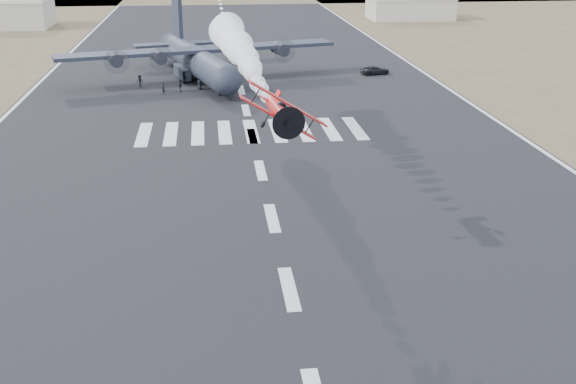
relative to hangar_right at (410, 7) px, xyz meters
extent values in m
cube|color=#AFAC9C|center=(0.00, 0.00, -0.41)|extent=(20.00, 12.00, 5.20)
cylinder|color=red|center=(-46.11, -133.34, 7.49)|extent=(1.17, 4.84, 0.86)
sphere|color=black|center=(-46.12, -133.15, 7.82)|extent=(0.67, 0.67, 0.67)
cylinder|color=black|center=(-45.96, -135.63, 7.49)|extent=(0.99, 0.64, 0.96)
cylinder|color=black|center=(-45.94, -135.97, 7.49)|extent=(2.11, 0.16, 2.11)
cube|color=red|center=(-46.08, -133.72, 7.15)|extent=(4.98, 1.27, 3.13)
cube|color=red|center=(-46.06, -134.01, 8.30)|extent=(5.15, 1.28, 3.23)
cube|color=red|center=(-46.25, -131.14, 7.97)|extent=(0.15, 0.87, 0.96)
cube|color=red|center=(-46.25, -131.14, 7.49)|extent=(1.96, 0.79, 0.08)
cylinder|color=black|center=(-46.82, -134.15, 6.34)|extent=(0.14, 0.43, 0.42)
cylinder|color=black|center=(-45.29, -134.05, 6.34)|extent=(0.14, 0.43, 0.42)
sphere|color=white|center=(-46.26, -130.94, 7.49)|extent=(0.67, 0.67, 0.67)
sphere|color=white|center=(-46.41, -128.65, 7.52)|extent=(0.88, 0.88, 0.88)
sphere|color=white|center=(-46.55, -126.35, 7.54)|extent=(1.08, 1.08, 1.08)
sphere|color=white|center=(-46.70, -124.05, 7.57)|extent=(1.29, 1.29, 1.29)
sphere|color=white|center=(-46.85, -121.75, 7.60)|extent=(1.49, 1.49, 1.49)
sphere|color=white|center=(-46.99, -119.46, 7.63)|extent=(1.69, 1.69, 1.69)
sphere|color=white|center=(-47.14, -117.16, 7.66)|extent=(1.90, 1.90, 1.90)
sphere|color=white|center=(-47.29, -114.86, 7.69)|extent=(2.10, 2.10, 2.10)
sphere|color=white|center=(-47.43, -112.56, 7.72)|extent=(2.31, 2.31, 2.31)
sphere|color=white|center=(-47.58, -110.27, 7.75)|extent=(2.51, 2.51, 2.51)
sphere|color=white|center=(-47.73, -107.97, 7.77)|extent=(2.72, 2.72, 2.72)
sphere|color=white|center=(-47.87, -105.67, 7.80)|extent=(2.92, 2.92, 2.92)
sphere|color=white|center=(-48.02, -103.37, 7.83)|extent=(3.13, 3.13, 3.13)
sphere|color=white|center=(-48.17, -101.07, 7.86)|extent=(3.33, 3.33, 3.33)
sphere|color=white|center=(-48.31, -98.78, 7.89)|extent=(3.54, 3.54, 3.54)
sphere|color=white|center=(-48.46, -96.48, 7.92)|extent=(3.74, 3.74, 3.74)
cylinder|color=#202230|center=(-51.97, -70.06, -0.30)|extent=(11.52, 29.26, 4.17)
sphere|color=#202230|center=(-48.22, -84.15, -0.30)|extent=(4.17, 4.17, 4.17)
cone|color=#202230|center=(-55.71, -55.97, -0.30)|extent=(5.63, 7.11, 4.17)
cube|color=#202230|center=(-51.70, -71.07, 1.68)|extent=(41.39, 14.93, 0.52)
cylinder|color=#202230|center=(-63.64, -74.78, 1.16)|extent=(2.83, 4.31, 1.87)
cylinder|color=#3F3F44|center=(-63.11, -76.79, 1.16)|extent=(3.44, 0.96, 3.54)
cylinder|color=#202230|center=(-57.60, -73.18, 1.16)|extent=(2.83, 4.31, 1.87)
cylinder|color=#3F3F44|center=(-57.07, -75.19, 1.16)|extent=(3.44, 0.96, 3.54)
cylinder|color=#202230|center=(-45.52, -69.97, 1.16)|extent=(2.83, 4.31, 1.87)
cylinder|color=#3F3F44|center=(-44.99, -71.98, 1.16)|extent=(3.44, 0.96, 3.54)
cylinder|color=#202230|center=(-39.48, -68.36, 1.16)|extent=(2.83, 4.31, 1.87)
cylinder|color=#3F3F44|center=(-38.95, -70.37, 1.16)|extent=(3.44, 0.96, 3.54)
cube|color=#202230|center=(-55.18, -57.98, 4.91)|extent=(1.81, 4.69, 8.33)
cube|color=#202230|center=(-55.31, -57.48, 0.53)|extent=(14.90, 6.76, 0.36)
cube|color=#202230|center=(-54.45, -69.64, -1.86)|extent=(2.81, 6.36, 1.67)
cylinder|color=black|center=(-54.45, -69.64, -2.44)|extent=(0.80, 1.24, 1.15)
cube|color=#202230|center=(-50.02, -68.47, -1.86)|extent=(2.81, 6.36, 1.67)
cylinder|color=black|center=(-50.02, -68.47, -2.44)|extent=(0.80, 1.24, 1.15)
cylinder|color=black|center=(-49.02, -81.13, -2.54)|extent=(0.64, 1.01, 0.94)
imported|color=black|center=(-24.51, -68.78, -2.37)|extent=(5.01, 3.28, 1.28)
imported|color=black|center=(-43.82, -78.55, -2.20)|extent=(0.59, 0.67, 1.61)
imported|color=black|center=(-49.15, -78.28, -2.07)|extent=(1.01, 1.06, 1.87)
imported|color=black|center=(-60.43, -73.81, -2.20)|extent=(1.14, 0.81, 1.61)
imported|color=black|center=(-54.51, -78.19, -2.16)|extent=(0.51, 0.99, 1.70)
imported|color=black|center=(-51.85, -76.96, -2.07)|extent=(0.80, 1.04, 1.87)
imported|color=black|center=(-54.09, -72.76, -2.10)|extent=(0.99, 1.78, 1.83)
imported|color=black|center=(-56.78, -79.67, -2.17)|extent=(0.76, 0.79, 1.67)
imported|color=black|center=(-46.51, -76.51, -2.21)|extent=(0.81, 0.91, 1.59)
camera|label=1|loc=(-50.70, -178.99, 18.88)|focal=45.00mm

